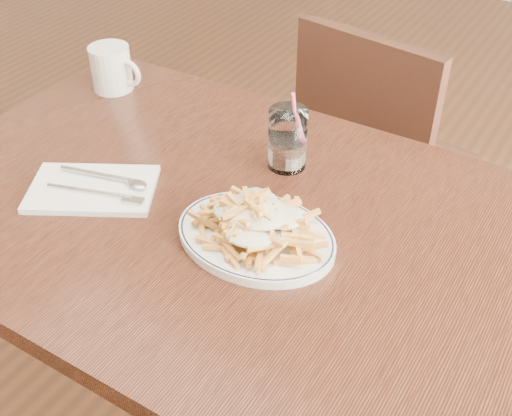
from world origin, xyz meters
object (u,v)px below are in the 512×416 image
Objects in this scene: table at (223,240)px; fries_plate at (256,236)px; chair_far at (375,153)px; loaded_fries at (256,217)px; water_glass at (288,142)px; coffee_mug at (112,68)px.

fries_plate is (0.10, -0.05, 0.09)m from table.
chair_far is 0.80m from fries_plate.
loaded_fries is (0.07, -0.75, 0.31)m from chair_far.
water_glass is 1.25× the size of coffee_mug.
chair_far is 3.60× the size of loaded_fries.
fries_plate reaches higher than table.
table is 0.72m from chair_far.
loaded_fries is (0.10, -0.05, 0.13)m from table.
loaded_fries reaches higher than table.
coffee_mug reaches higher than loaded_fries.
chair_far is (0.03, 0.70, -0.18)m from table.
water_glass reaches higher than table.
loaded_fries is at bearing -153.43° from fries_plate.
water_glass reaches higher than chair_far.
loaded_fries reaches higher than fries_plate.
water_glass is at bearing 79.11° from table.
table is 1.40× the size of chair_far.
table is at bearing -27.72° from coffee_mug.
chair_far is 0.61m from water_glass.
chair_far is at bearing 90.30° from water_glass.
chair_far reaches higher than fries_plate.
chair_far is 2.73× the size of fries_plate.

